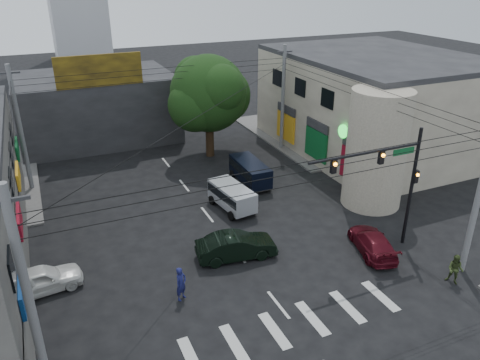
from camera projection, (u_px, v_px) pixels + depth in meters
ground at (252, 272)px, 25.34m from camera, size 160.00×160.00×0.00m
sidewalk_far_right at (337, 131)px, 46.93m from camera, size 16.00×16.00×0.15m
building_right at (374, 105)px, 41.15m from camera, size 14.00×18.00×8.00m
corner_column at (376, 149)px, 31.08m from camera, size 4.00×4.00×8.00m
building_far at (97, 107)px, 44.22m from camera, size 14.00×10.00×6.00m
billboard at (99, 70)px, 38.36m from camera, size 7.00×0.30×2.60m
street_tree at (209, 94)px, 38.67m from camera, size 6.40×6.40×8.70m
traffic_gantry at (391, 173)px, 25.40m from camera, size 7.10×0.35×7.20m
utility_pole_near_left at (30, 306)px, 15.81m from camera, size 0.32×0.32×9.20m
utility_pole_near_right at (479, 194)px, 23.58m from camera, size 0.32×0.32×9.20m
utility_pole_far_left at (20, 130)px, 32.84m from camera, size 0.32×0.32×9.20m
utility_pole_far_right at (283, 99)px, 40.61m from camera, size 0.32×0.32×9.20m
dark_sedan at (236, 246)px, 26.29m from camera, size 2.83×4.95×1.49m
white_compact at (40, 280)px, 23.52m from camera, size 2.63×4.52×1.41m
maroon_sedan at (372, 242)px, 26.89m from camera, size 4.02×5.21×1.24m
silver_minivan at (232, 198)px, 31.55m from camera, size 4.34×2.65×1.68m
navy_van at (250, 173)px, 35.29m from camera, size 4.47×1.84×1.76m
traffic_officer at (181, 284)px, 22.91m from camera, size 1.05×1.04×1.80m
pedestrian_olive at (455, 270)px, 24.11m from camera, size 1.30×1.26×1.66m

